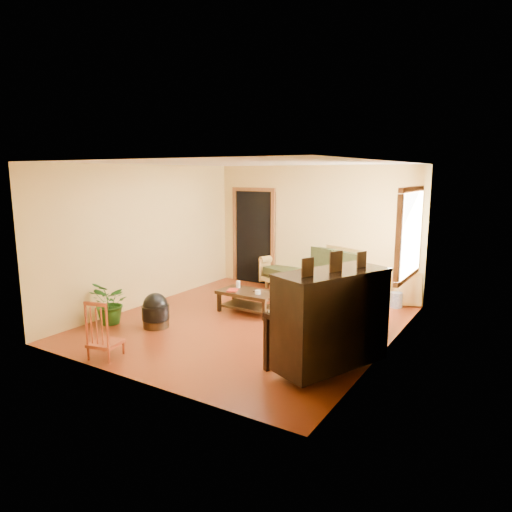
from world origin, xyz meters
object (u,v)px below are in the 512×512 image
Objects in this scene: sofa at (310,270)px; armchair at (367,308)px; ceramic_crock at (396,300)px; potted_plant at (111,303)px; coffee_table at (248,302)px; footstool at (156,315)px; red_chair at (105,329)px; piano at (331,322)px.

sofa is 3.05× the size of armchair.
ceramic_crock is 5.06m from potted_plant.
coffee_table is 2.44× the size of footstool.
potted_plant reaches higher than ceramic_crock.
footstool is 0.54× the size of red_chair.
ceramic_crock is (3.00, 3.13, -0.07)m from footstool.
piano is at bearing 2.79° from potted_plant.
sofa is 2.93× the size of red_chair.
ceramic_crock is (1.75, 0.02, -0.36)m from sofa.
piano is at bearing -39.10° from sofa.
red_chair is 5.16m from ceramic_crock.
footstool reaches higher than ceramic_crock.
armchair is 1.07× the size of potted_plant.
armchair is at bearing 115.76° from piano.
footstool is 0.61× the size of potted_plant.
coffee_table is at bearing 64.78° from red_chair.
piano is 3.07m from footstool.
ceramic_crock is at bearing 44.70° from red_chair.
coffee_table reaches higher than ceramic_crock.
red_chair is 1.42m from potted_plant.
piano is at bearing -89.44° from ceramic_crock.
potted_plant is (-1.57, -1.71, 0.17)m from coffee_table.
potted_plant is (-1.98, -3.39, -0.14)m from sofa.
red_chair is at bearing -101.63° from coffee_table.
coffee_table is 2.12m from armchair.
armchair reaches higher than footstool.
red_chair is (-2.66, -2.82, 0.02)m from armchair.
piano is 3.26m from ceramic_crock.
piano reaches higher than ceramic_crock.
red_chair is at bearing -149.21° from armchair.
armchair is 1.58m from ceramic_crock.
sofa is at bearing 64.01° from red_chair.
footstool is at bearing -158.69° from piano.
piano reaches higher than red_chair.
potted_plant is (-0.73, -0.27, 0.15)m from footstool.
coffee_table is at bearing 59.53° from footstool.
footstool is 4.34m from ceramic_crock.
piano is 2.99m from red_chair.
sofa is at bearing 76.37° from coffee_table.
piano reaches higher than coffee_table.
armchair is at bearing 28.00° from footstool.
footstool is at bearing -167.91° from armchair.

